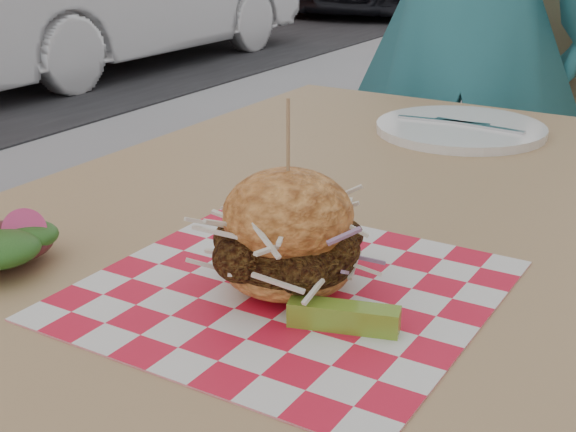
# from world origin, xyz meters

# --- Properties ---
(diner) EXTENTS (0.71, 0.57, 1.70)m
(diner) POSITION_xyz_m (0.01, 0.61, 0.85)
(diner) COLOR teal
(diner) RESTS_ON ground
(patio_table) EXTENTS (0.80, 1.20, 0.75)m
(patio_table) POSITION_xyz_m (0.21, -0.35, 0.67)
(patio_table) COLOR tan
(patio_table) RESTS_ON ground
(patio_chair) EXTENTS (0.53, 0.54, 0.95)m
(patio_chair) POSITION_xyz_m (0.24, 0.72, 0.55)
(patio_chair) COLOR tan
(patio_chair) RESTS_ON ground
(paper_liner) EXTENTS (0.36, 0.36, 0.00)m
(paper_liner) POSITION_xyz_m (0.27, -0.59, 0.75)
(paper_liner) COLOR red
(paper_liner) RESTS_ON patio_table
(sandwich) EXTENTS (0.16, 0.16, 0.18)m
(sandwich) POSITION_xyz_m (0.27, -0.59, 0.80)
(sandwich) COLOR #E68E41
(sandwich) RESTS_ON paper_liner
(pickle_spear) EXTENTS (0.10, 0.05, 0.02)m
(pickle_spear) POSITION_xyz_m (0.35, -0.63, 0.76)
(pickle_spear) COLOR olive
(pickle_spear) RESTS_ON paper_liner
(side_salad) EXTENTS (0.14, 0.14, 0.05)m
(side_salad) POSITION_xyz_m (-0.01, -0.69, 0.76)
(side_salad) COLOR #3F1419
(side_salad) RESTS_ON patio_table
(place_setting) EXTENTS (0.27, 0.27, 0.02)m
(place_setting) POSITION_xyz_m (0.21, 0.04, 0.76)
(place_setting) COLOR white
(place_setting) RESTS_ON patio_table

